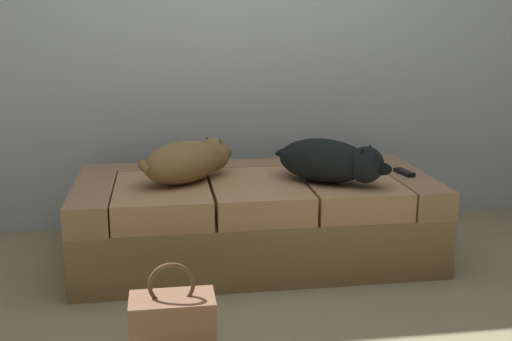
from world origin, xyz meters
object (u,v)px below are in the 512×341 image
dog_tan (188,161)px  dog_dark (330,161)px  tv_remote (404,172)px  couch (255,218)px  handbag (173,325)px

dog_tan → dog_dark: dog_dark is taller
tv_remote → dog_tan: bearing=168.3°
dog_dark → dog_tan: bearing=169.3°
couch → handbag: couch is taller
couch → dog_dark: size_ratio=3.23×
dog_dark → tv_remote: bearing=13.3°
dog_dark → handbag: dog_dark is taller
dog_dark → tv_remote: size_ratio=3.80×
dog_dark → couch: bearing=156.7°
dog_tan → dog_dark: 0.72m
dog_tan → handbag: size_ratio=1.45×
couch → handbag: bearing=-115.5°
couch → dog_tan: size_ratio=3.37×
dog_tan → handbag: bearing=-96.9°
couch → dog_dark: 0.52m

